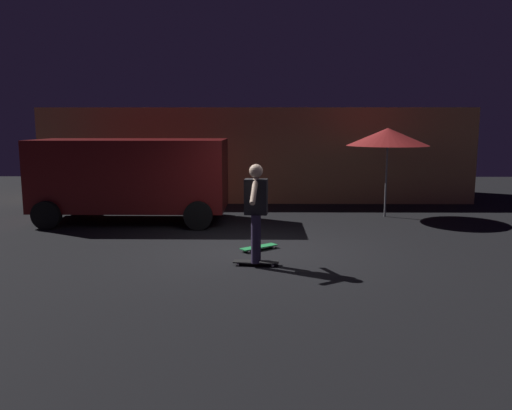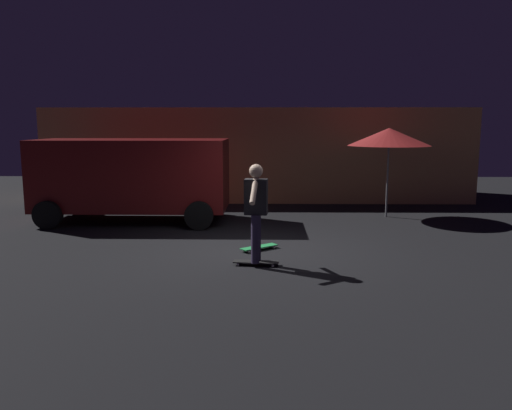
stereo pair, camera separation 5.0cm
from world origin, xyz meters
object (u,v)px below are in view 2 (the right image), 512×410
Objects in this scene: skater at (256,206)px; patio_umbrella at (389,137)px; skateboard_ridden at (256,262)px; skateboard_spare at (259,247)px; parked_van at (133,175)px.

patio_umbrella is at bearing 54.86° from skater.
skateboard_ridden is 0.98m from skater.
skater reaches higher than skateboard_ridden.
skateboard_ridden is 1.08× the size of skateboard_spare.
skater is (3.11, -3.99, -0.12)m from parked_van.
skateboard_spare is at bearing 87.67° from skateboard_ridden.
parked_van is 5.18m from skateboard_ridden.
parked_van is 4.42m from skateboard_spare.
patio_umbrella is 2.88× the size of skateboard_ridden.
skateboard_spare is (3.15, -2.90, -1.11)m from parked_van.
parked_van is 2.01× the size of patio_umbrella.
parked_van reaches higher than skateboard_spare.
skateboard_spare is (0.04, 1.09, 0.00)m from skateboard_ridden.
patio_umbrella reaches higher than parked_van.
parked_van is at bearing -173.47° from patio_umbrella.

